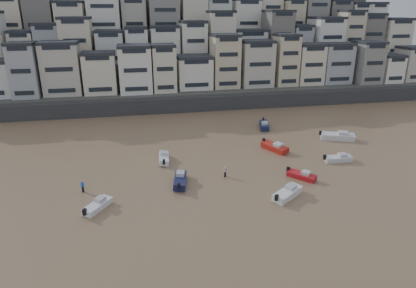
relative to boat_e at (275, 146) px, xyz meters
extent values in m
cube|color=#38383A|center=(-9.33, 29.98, 0.94)|extent=(140.00, 3.00, 3.50)
cube|color=#4C4C47|center=(-4.33, 36.98, 1.19)|extent=(140.00, 14.00, 4.00)
cube|color=#4C4C47|center=(-4.33, 48.98, 4.19)|extent=(140.00, 14.00, 10.00)
cube|color=#4C4C47|center=(-4.33, 60.98, 8.19)|extent=(140.00, 14.00, 18.00)
cube|color=#4C4C47|center=(-4.33, 72.98, 12.19)|extent=(140.00, 16.00, 26.00)
cube|color=#4C4C47|center=(-4.33, 86.98, 15.19)|extent=(140.00, 18.00, 32.00)
camera|label=1|loc=(-24.05, -57.81, 22.90)|focal=32.00mm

